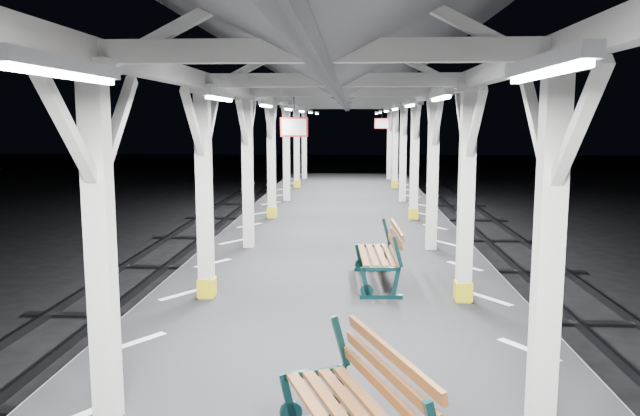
{
  "coord_description": "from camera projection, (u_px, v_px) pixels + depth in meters",
  "views": [
    {
      "loc": [
        0.28,
        -7.44,
        3.8
      ],
      "look_at": [
        -0.31,
        3.79,
        2.2
      ],
      "focal_mm": 35.0,
      "sensor_mm": 36.0,
      "label": 1
    }
  ],
  "objects": [
    {
      "name": "bench_near",
      "position": [
        363.0,
        408.0,
        4.9
      ],
      "size": [
        1.32,
        2.02,
        1.03
      ],
      "rotation": [
        0.0,
        0.0,
        0.37
      ],
      "color": "#0B282A",
      "rests_on": "platform"
    },
    {
      "name": "hazard_stripes_right",
      "position": [
        528.0,
        350.0,
        7.63
      ],
      "size": [
        1.0,
        48.0,
        0.01
      ],
      "primitive_type": "cube",
      "color": "silver",
      "rests_on": "platform"
    },
    {
      "name": "platform",
      "position": [
        329.0,
        384.0,
        7.83
      ],
      "size": [
        6.0,
        50.0,
        1.0
      ],
      "primitive_type": "cube",
      "color": "black",
      "rests_on": "ground"
    },
    {
      "name": "canopy",
      "position": [
        329.0,
        54.0,
        7.24
      ],
      "size": [
        5.4,
        49.0,
        4.65
      ],
      "color": "beige",
      "rests_on": "platform"
    },
    {
      "name": "bench_mid",
      "position": [
        383.0,
        253.0,
        10.62
      ],
      "size": [
        0.78,
        1.9,
        1.02
      ],
      "rotation": [
        0.0,
        0.0,
        0.04
      ],
      "color": "#0B282A",
      "rests_on": "platform"
    },
    {
      "name": "hazard_stripes_left",
      "position": [
        135.0,
        342.0,
        7.89
      ],
      "size": [
        1.0,
        48.0,
        0.01
      ],
      "primitive_type": "cube",
      "color": "silver",
      "rests_on": "platform"
    }
  ]
}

